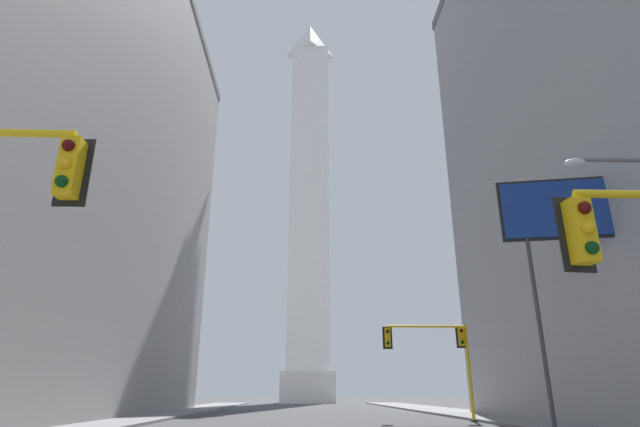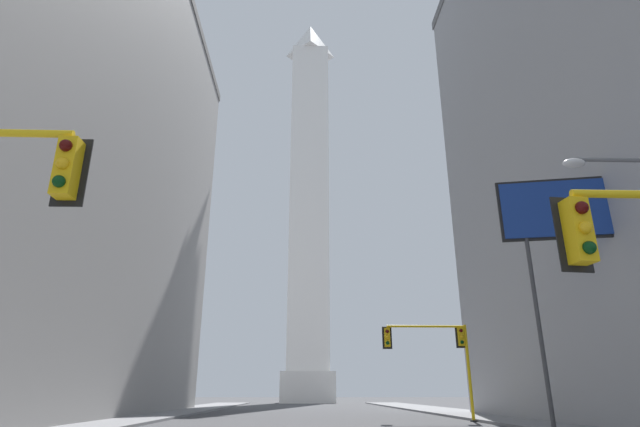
# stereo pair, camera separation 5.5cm
# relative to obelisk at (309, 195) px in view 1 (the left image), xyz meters

# --- Properties ---
(sidewalk_left) EXTENTS (5.00, 103.76, 0.15)m
(sidewalk_left) POSITION_rel_obelisk_xyz_m (-11.57, -55.34, -36.41)
(sidewalk_left) COLOR slate
(sidewalk_left) RESTS_ON ground_plane
(sidewalk_right) EXTENTS (5.00, 103.76, 0.15)m
(sidewalk_right) POSITION_rel_obelisk_xyz_m (11.57, -55.34, -36.41)
(sidewalk_right) COLOR slate
(sidewalk_right) RESTS_ON ground_plane
(obelisk) EXTENTS (8.86, 8.86, 75.42)m
(obelisk) POSITION_rel_obelisk_xyz_m (0.00, 0.00, 0.00)
(obelisk) COLOR silver
(obelisk) RESTS_ON ground_plane
(traffic_light_mid_right) EXTENTS (5.27, 0.52, 5.49)m
(traffic_light_mid_right) POSITION_rel_obelisk_xyz_m (7.17, -56.09, -32.29)
(traffic_light_mid_right) COLOR yellow
(traffic_light_mid_right) RESTS_ON ground_plane
(billboard_sign) EXTENTS (6.13, 1.43, 10.68)m
(billboard_sign) POSITION_rel_obelisk_xyz_m (10.83, -66.54, -27.65)
(billboard_sign) COLOR #3F3F42
(billboard_sign) RESTS_ON ground_plane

